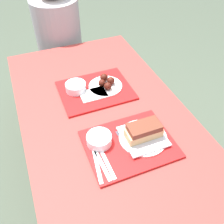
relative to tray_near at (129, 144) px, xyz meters
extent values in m
plane|color=#424C3D|center=(-0.03, 0.23, -0.73)|extent=(12.00, 12.00, 0.00)
cube|color=maroon|center=(-0.03, 0.23, -0.03)|extent=(0.85, 1.56, 0.04)
cylinder|color=maroon|center=(-0.40, 0.93, -0.39)|extent=(0.07, 0.07, 0.68)
cylinder|color=maroon|center=(0.33, 0.93, -0.39)|extent=(0.07, 0.07, 0.68)
cube|color=maroon|center=(-0.03, 1.23, -0.31)|extent=(0.81, 0.28, 0.04)
cylinder|color=maroon|center=(-0.38, 1.23, -0.53)|extent=(0.06, 0.06, 0.40)
cylinder|color=maroon|center=(0.31, 1.23, -0.53)|extent=(0.06, 0.06, 0.40)
cube|color=red|center=(0.00, 0.00, 0.00)|extent=(0.41, 0.32, 0.01)
cube|color=red|center=(-0.02, 0.43, 0.00)|extent=(0.41, 0.32, 0.01)
cylinder|color=silver|center=(-0.13, 0.06, 0.03)|extent=(0.12, 0.12, 0.05)
cylinder|color=beige|center=(-0.13, 0.06, 0.05)|extent=(0.10, 0.10, 0.01)
cylinder|color=white|center=(0.07, 0.01, 0.01)|extent=(0.23, 0.23, 0.01)
cube|color=silver|center=(0.07, 0.01, 0.02)|extent=(0.19, 0.19, 0.01)
cube|color=#DBB275|center=(0.07, 0.01, 0.04)|extent=(0.17, 0.08, 0.04)
cube|color=brown|center=(0.07, 0.01, 0.08)|extent=(0.15, 0.08, 0.03)
cube|color=white|center=(-0.16, -0.07, 0.01)|extent=(0.02, 0.17, 0.00)
cube|color=white|center=(-0.14, -0.07, 0.01)|extent=(0.02, 0.17, 0.00)
cube|color=white|center=(-0.18, -0.07, 0.01)|extent=(0.04, 0.17, 0.00)
cube|color=#3F3F47|center=(-0.02, 0.07, 0.01)|extent=(0.04, 0.03, 0.01)
cylinder|color=silver|center=(-0.12, 0.47, 0.03)|extent=(0.12, 0.12, 0.05)
cylinder|color=beige|center=(-0.12, 0.47, 0.05)|extent=(0.10, 0.10, 0.01)
cylinder|color=white|center=(0.05, 0.44, 0.01)|extent=(0.19, 0.19, 0.01)
sphere|color=#42140C|center=(0.08, 0.44, 0.04)|extent=(0.05, 0.05, 0.05)
sphere|color=#42140C|center=(0.06, 0.48, 0.04)|extent=(0.05, 0.05, 0.05)
sphere|color=#42140C|center=(0.03, 0.44, 0.03)|extent=(0.04, 0.04, 0.04)
sphere|color=#42140C|center=(0.05, 0.40, 0.04)|extent=(0.04, 0.04, 0.04)
cube|color=white|center=(-0.04, 0.39, 0.01)|extent=(0.15, 0.10, 0.01)
cylinder|color=#9E9EA3|center=(-0.05, 1.23, -0.02)|extent=(0.36, 0.36, 0.55)
camera|label=1|loc=(-0.35, -0.65, 0.91)|focal=40.00mm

